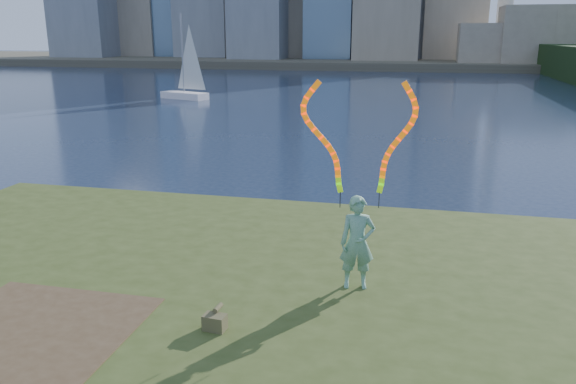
# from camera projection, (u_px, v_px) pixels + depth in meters

# --- Properties ---
(ground) EXTENTS (320.00, 320.00, 0.00)m
(ground) POSITION_uv_depth(u_px,v_px,m) (228.00, 301.00, 11.75)
(ground) COLOR #19263F
(ground) RESTS_ON ground
(grassy_knoll) EXTENTS (20.00, 18.00, 0.80)m
(grassy_knoll) POSITION_uv_depth(u_px,v_px,m) (184.00, 344.00, 9.50)
(grassy_knoll) COLOR #354418
(grassy_knoll) RESTS_ON ground
(dirt_patch) EXTENTS (3.20, 3.00, 0.02)m
(dirt_patch) POSITION_uv_depth(u_px,v_px,m) (32.00, 330.00, 9.00)
(dirt_patch) COLOR #47331E
(dirt_patch) RESTS_ON grassy_knoll
(far_shore) EXTENTS (320.00, 40.00, 1.20)m
(far_shore) POSITION_uv_depth(u_px,v_px,m) (399.00, 61.00, 100.69)
(far_shore) COLOR #4A4536
(far_shore) RESTS_ON ground
(woman_with_ribbons) EXTENTS (2.08, 0.59, 4.14)m
(woman_with_ribbons) POSITION_uv_depth(u_px,v_px,m) (358.00, 216.00, 10.23)
(woman_with_ribbons) COLOR #1F6E44
(woman_with_ribbons) RESTS_ON grassy_knoll
(canvas_bag) EXTENTS (0.38, 0.43, 0.34)m
(canvas_bag) POSITION_uv_depth(u_px,v_px,m) (215.00, 321.00, 9.02)
(canvas_bag) COLOR #4E4B2A
(canvas_bag) RESTS_ON grassy_knoll
(sailboat) EXTENTS (4.62, 2.88, 7.07)m
(sailboat) POSITION_uv_depth(u_px,v_px,m) (186.00, 85.00, 47.72)
(sailboat) COLOR white
(sailboat) RESTS_ON ground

